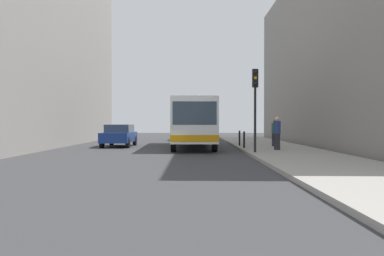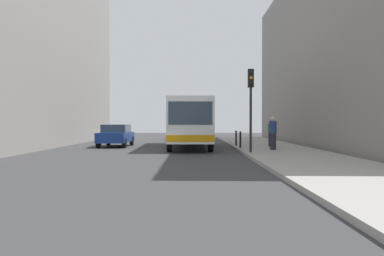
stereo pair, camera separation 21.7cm
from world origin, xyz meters
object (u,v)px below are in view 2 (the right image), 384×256
at_px(traffic_light, 253,94).
at_px(pedestrian_mid_sidewalk, 273,133).
at_px(car_beside_bus, 118,135).
at_px(bollard_near, 242,140).
at_px(bus, 191,121).
at_px(pedestrian_near_signal, 275,133).
at_px(bollard_mid, 238,138).
at_px(car_behind_bus, 186,132).

xyz_separation_m(traffic_light, pedestrian_mid_sidewalk, (1.98, 5.07, -2.04)).
bearing_deg(car_beside_bus, bollard_near, 155.08).
bearing_deg(bus, pedestrian_mid_sidewalk, 164.58).
bearing_deg(pedestrian_near_signal, bollard_mid, 0.58).
bearing_deg(pedestrian_near_signal, car_behind_bus, -2.54).
height_order(bus, pedestrian_mid_sidewalk, bus).
distance_m(car_beside_bus, pedestrian_mid_sidewalk, 10.19).
relative_size(traffic_light, bollard_mid, 4.32).
bearing_deg(car_behind_bus, car_beside_bus, 67.76).
bearing_deg(pedestrian_mid_sidewalk, car_behind_bus, -105.64).
bearing_deg(bollard_near, traffic_light, -88.35).
height_order(bollard_mid, pedestrian_mid_sidewalk, pedestrian_mid_sidewalk).
distance_m(car_behind_bus, pedestrian_near_signal, 16.00).
bearing_deg(car_beside_bus, pedestrian_mid_sidewalk, 168.27).
bearing_deg(car_behind_bus, bollard_near, 106.48).
bearing_deg(car_behind_bus, pedestrian_near_signal, 110.39).
distance_m(traffic_light, bollard_mid, 6.23).
distance_m(bus, traffic_light, 7.18).
relative_size(car_beside_bus, car_behind_bus, 0.99).
bearing_deg(traffic_light, car_beside_bus, 137.83).
xyz_separation_m(car_beside_bus, pedestrian_near_signal, (9.44, -5.42, 0.26)).
xyz_separation_m(bus, pedestrian_mid_sidewalk, (5.06, -1.29, -0.76)).
bearing_deg(pedestrian_mid_sidewalk, traffic_light, 27.94).
distance_m(car_beside_bus, bollard_mid, 8.02).
bearing_deg(bollard_near, bus, 136.02).
relative_size(traffic_light, pedestrian_mid_sidewalk, 2.50).
xyz_separation_m(car_beside_bus, car_behind_bus, (4.38, 9.75, 0.00)).
bearing_deg(bollard_mid, pedestrian_near_signal, -68.43).
xyz_separation_m(car_behind_bus, bollard_mid, (3.50, -11.23, -0.16)).
height_order(bollard_near, pedestrian_mid_sidewalk, pedestrian_mid_sidewalk).
bearing_deg(car_beside_bus, car_behind_bus, -113.67).
relative_size(car_behind_bus, pedestrian_mid_sidewalk, 2.72).
bearing_deg(traffic_light, bollard_near, 91.65).
bearing_deg(car_behind_bus, pedestrian_mid_sidewalk, 117.03).
bearing_deg(pedestrian_mid_sidewalk, car_beside_bus, -52.98).
bearing_deg(car_beside_bus, traffic_light, 138.35).
relative_size(bus, pedestrian_near_signal, 6.21).
bearing_deg(bollard_mid, bus, 168.57).
relative_size(bus, pedestrian_mid_sidewalk, 6.75).
relative_size(car_behind_bus, bollard_near, 4.69).
bearing_deg(pedestrian_mid_sidewalk, pedestrian_near_signal, 40.24).
relative_size(traffic_light, bollard_near, 4.32).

